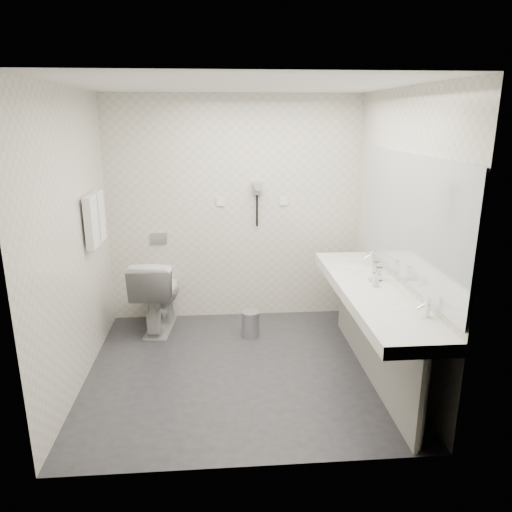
{
  "coord_description": "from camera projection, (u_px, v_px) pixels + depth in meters",
  "views": [
    {
      "loc": [
        -0.18,
        -4.0,
        2.26
      ],
      "look_at": [
        0.15,
        0.15,
        1.05
      ],
      "focal_mm": 33.79,
      "sensor_mm": 36.0,
      "label": 1
    }
  ],
  "objects": [
    {
      "name": "glass_left",
      "position": [
        379.0,
        274.0,
        4.29
      ],
      "size": [
        0.09,
        0.09,
        0.12
      ],
      "primitive_type": "cylinder",
      "rotation": [
        0.0,
        0.0,
        0.43
      ],
      "color": "silver",
      "rests_on": "vanity_counter"
    },
    {
      "name": "soap_bottle_b",
      "position": [
        373.0,
        276.0,
        4.27
      ],
      "size": [
        0.09,
        0.09,
        0.1
      ],
      "primitive_type": "imported",
      "rotation": [
        0.0,
        0.0,
        -0.31
      ],
      "color": "silver",
      "rests_on": "vanity_counter"
    },
    {
      "name": "ceiling",
      "position": [
        239.0,
        85.0,
        3.78
      ],
      "size": [
        2.8,
        2.8,
        0.0
      ],
      "primitive_type": "plane",
      "rotation": [
        3.14,
        0.0,
        0.0
      ],
      "color": "silver",
      "rests_on": "wall_back"
    },
    {
      "name": "floor",
      "position": [
        241.0,
        369.0,
        4.48
      ],
      "size": [
        2.8,
        2.8,
        0.0
      ],
      "primitive_type": "plane",
      "color": "#27262B",
      "rests_on": "ground"
    },
    {
      "name": "towel_far",
      "position": [
        98.0,
        216.0,
        4.66
      ],
      "size": [
        0.07,
        0.24,
        0.48
      ],
      "primitive_type": "cube",
      "color": "silver",
      "rests_on": "towel_rail"
    },
    {
      "name": "dryer_cord",
      "position": [
        257.0,
        211.0,
        5.35
      ],
      "size": [
        0.02,
        0.02,
        0.35
      ],
      "primitive_type": "cylinder",
      "color": "black",
      "rests_on": "dryer_cradle"
    },
    {
      "name": "vanity_post_near",
      "position": [
        423.0,
        404.0,
        3.28
      ],
      "size": [
        0.06,
        0.06,
        0.75
      ],
      "primitive_type": "cylinder",
      "color": "silver",
      "rests_on": "floor"
    },
    {
      "name": "wall_front",
      "position": [
        250.0,
        292.0,
        2.88
      ],
      "size": [
        2.8,
        0.0,
        2.8
      ],
      "primitive_type": "plane",
      "rotation": [
        -1.57,
        0.0,
        0.0
      ],
      "color": "beige",
      "rests_on": "floor"
    },
    {
      "name": "towel_near",
      "position": [
        91.0,
        222.0,
        4.4
      ],
      "size": [
        0.07,
        0.24,
        0.48
      ],
      "primitive_type": "cube",
      "color": "silver",
      "rests_on": "towel_rail"
    },
    {
      "name": "dryer_cradle",
      "position": [
        257.0,
        188.0,
        5.29
      ],
      "size": [
        0.1,
        0.04,
        0.14
      ],
      "primitive_type": "cube",
      "color": "gray",
      "rests_on": "wall_back"
    },
    {
      "name": "wall_back",
      "position": [
        234.0,
        210.0,
        5.37
      ],
      "size": [
        2.8,
        0.0,
        2.8
      ],
      "primitive_type": "plane",
      "rotation": [
        1.57,
        0.0,
        0.0
      ],
      "color": "beige",
      "rests_on": "floor"
    },
    {
      "name": "soap_bottle_a",
      "position": [
        375.0,
        281.0,
        4.14
      ],
      "size": [
        0.06,
        0.06,
        0.1
      ],
      "primitive_type": "imported",
      "rotation": [
        0.0,
        0.0,
        0.25
      ],
      "color": "silver",
      "rests_on": "vanity_counter"
    },
    {
      "name": "pedal_bin",
      "position": [
        251.0,
        325.0,
        5.11
      ],
      "size": [
        0.25,
        0.25,
        0.26
      ],
      "primitive_type": "cylinder",
      "rotation": [
        0.0,
        0.0,
        -0.43
      ],
      "color": "#B2B5BA",
      "rests_on": "floor"
    },
    {
      "name": "faucet_near",
      "position": [
        427.0,
        307.0,
        3.51
      ],
      "size": [
        0.04,
        0.04,
        0.15
      ],
      "primitive_type": "cylinder",
      "color": "silver",
      "rests_on": "vanity_counter"
    },
    {
      "name": "switch_plate_b",
      "position": [
        284.0,
        201.0,
        5.38
      ],
      "size": [
        0.09,
        0.02,
        0.09
      ],
      "primitive_type": "cube",
      "color": "silver",
      "rests_on": "wall_back"
    },
    {
      "name": "toilet",
      "position": [
        157.0,
        294.0,
        5.23
      ],
      "size": [
        0.54,
        0.85,
        0.82
      ],
      "primitive_type": "imported",
      "rotation": [
        0.0,
        0.0,
        3.04
      ],
      "color": "silver",
      "rests_on": "floor"
    },
    {
      "name": "wall_right",
      "position": [
        399.0,
        236.0,
        4.24
      ],
      "size": [
        0.0,
        2.6,
        2.6
      ],
      "primitive_type": "plane",
      "rotation": [
        1.57,
        0.0,
        -1.57
      ],
      "color": "beige",
      "rests_on": "floor"
    },
    {
      "name": "switch_plate_a",
      "position": [
        221.0,
        202.0,
        5.32
      ],
      "size": [
        0.09,
        0.02,
        0.09
      ],
      "primitive_type": "cube",
      "color": "silver",
      "rests_on": "wall_back"
    },
    {
      "name": "basin_far",
      "position": [
        352.0,
        266.0,
        4.76
      ],
      "size": [
        0.4,
        0.31,
        0.05
      ],
      "primitive_type": "ellipsoid",
      "color": "silver",
      "rests_on": "vanity_counter"
    },
    {
      "name": "mirror",
      "position": [
        408.0,
        218.0,
        3.99
      ],
      "size": [
        0.02,
        2.2,
        1.05
      ],
      "primitive_type": "cube",
      "color": "#B2BCC6",
      "rests_on": "wall_right"
    },
    {
      "name": "vanity_counter",
      "position": [
        372.0,
        293.0,
        4.15
      ],
      "size": [
        0.55,
        2.2,
        0.1
      ],
      "primitive_type": "cube",
      "color": "silver",
      "rests_on": "floor"
    },
    {
      "name": "faucet_far",
      "position": [
        372.0,
        257.0,
        4.75
      ],
      "size": [
        0.04,
        0.04,
        0.15
      ],
      "primitive_type": "cylinder",
      "color": "silver",
      "rests_on": "vanity_counter"
    },
    {
      "name": "towel_rail",
      "position": [
        92.0,
        196.0,
        4.47
      ],
      "size": [
        0.02,
        0.62,
        0.02
      ],
      "primitive_type": "cylinder",
      "rotation": [
        1.57,
        0.0,
        0.0
      ],
      "color": "silver",
      "rests_on": "wall_left"
    },
    {
      "name": "glass_right",
      "position": [
        376.0,
        268.0,
        4.49
      ],
      "size": [
        0.07,
        0.07,
        0.11
      ],
      "primitive_type": "cylinder",
      "rotation": [
        0.0,
        0.0,
        -0.1
      ],
      "color": "silver",
      "rests_on": "vanity_counter"
    },
    {
      "name": "dryer_barrel",
      "position": [
        257.0,
        186.0,
        5.22
      ],
      "size": [
        0.08,
        0.14,
        0.08
      ],
      "primitive_type": "cylinder",
      "rotation": [
        1.57,
        0.0,
        0.0
      ],
      "color": "gray",
      "rests_on": "dryer_cradle"
    },
    {
      "name": "vanity_post_far",
      "position": [
        345.0,
        295.0,
        5.27
      ],
      "size": [
        0.06,
        0.06,
        0.75
      ],
      "primitive_type": "cylinder",
      "color": "silver",
      "rests_on": "floor"
    },
    {
      "name": "vanity_panel",
      "position": [
        371.0,
        337.0,
        4.27
      ],
      "size": [
        0.03,
        2.15,
        0.75
      ],
      "primitive_type": "cube",
      "color": "gray",
      "rests_on": "floor"
    },
    {
      "name": "flush_plate",
      "position": [
        159.0,
        238.0,
        5.38
      ],
      "size": [
        0.18,
        0.02,
        0.12
      ],
      "primitive_type": "cube",
      "color": "#B2B5BA",
      "rests_on": "wall_back"
    },
    {
      "name": "wall_left",
      "position": [
        73.0,
        242.0,
        4.02
      ],
      "size": [
        0.0,
        2.6,
        2.6
      ],
      "primitive_type": "plane",
      "rotation": [
        1.57,
        0.0,
        1.57
      ],
      "color": "beige",
      "rests_on": "floor"
    },
    {
      "name": "basin_near",
      "position": [
        400.0,
        319.0,
        3.52
      ],
      "size": [
        0.4,
        0.31,
        0.05
      ],
      "primitive_type": "ellipsoid",
      "color": "silver",
      "rests_on": "vanity_counter"
    },
    {
      "name": "bin_lid",
      "position": [
        251.0,
        312.0,
        5.07
      ],
      "size": [
        0.19,
        0.19,
        0.02
      ],
      "primitive_type": "cylinder",
      "color": "#B2B5BA",
      "rests_on": "pedal_bin"
    }
  ]
}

